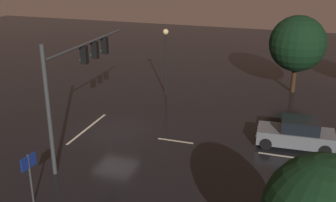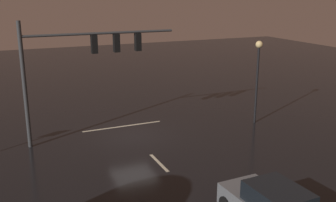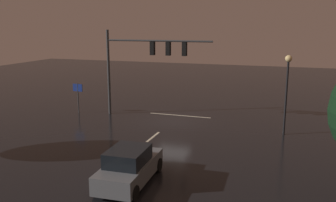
# 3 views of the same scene
# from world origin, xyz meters

# --- Properties ---
(ground_plane) EXTENTS (80.00, 80.00, 0.00)m
(ground_plane) POSITION_xyz_m (0.00, 0.00, 0.00)
(ground_plane) COLOR black
(traffic_signal_assembly) EXTENTS (8.44, 0.47, 6.70)m
(traffic_signal_assembly) POSITION_xyz_m (2.50, -0.74, 4.72)
(traffic_signal_assembly) COLOR #383A3D
(traffic_signal_assembly) RESTS_ON ground_plane
(lane_dash_far) EXTENTS (0.16, 2.20, 0.01)m
(lane_dash_far) POSITION_xyz_m (0.00, 4.00, 0.00)
(lane_dash_far) COLOR beige
(lane_dash_far) RESTS_ON ground_plane
(stop_bar) EXTENTS (5.00, 0.16, 0.01)m
(stop_bar) POSITION_xyz_m (0.00, -1.92, 0.00)
(stop_bar) COLOR beige
(stop_bar) RESTS_ON ground_plane
(street_lamp_left_kerb) EXTENTS (0.44, 0.44, 5.21)m
(street_lamp_left_kerb) POSITION_xyz_m (-7.95, 0.73, 3.63)
(street_lamp_left_kerb) COLOR black
(street_lamp_left_kerb) RESTS_ON ground_plane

